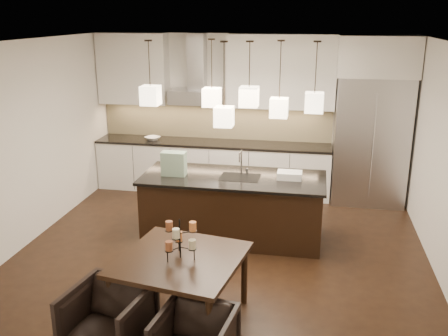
% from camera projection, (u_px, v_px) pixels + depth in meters
% --- Properties ---
extents(floor, '(5.50, 5.50, 0.02)m').
position_uv_depth(floor, '(221.00, 253.00, 6.83)').
color(floor, black).
rests_on(floor, ground).
extents(ceiling, '(5.50, 5.50, 0.02)m').
position_uv_depth(ceiling, '(221.00, 41.00, 5.99)').
color(ceiling, white).
rests_on(ceiling, wall_back).
extents(wall_back, '(5.50, 0.02, 2.80)m').
position_uv_depth(wall_back, '(250.00, 113.00, 9.00)').
color(wall_back, silver).
rests_on(wall_back, ground).
extents(wall_front, '(5.50, 0.02, 2.80)m').
position_uv_depth(wall_front, '(154.00, 250.00, 3.82)').
color(wall_front, silver).
rests_on(wall_front, ground).
extents(wall_left, '(0.02, 5.50, 2.80)m').
position_uv_depth(wall_left, '(25.00, 144.00, 6.89)').
color(wall_left, silver).
rests_on(wall_left, ground).
extents(refrigerator, '(1.20, 0.72, 2.15)m').
position_uv_depth(refrigerator, '(370.00, 141.00, 8.37)').
color(refrigerator, '#B7B7BA').
rests_on(refrigerator, floor).
extents(fridge_panel, '(1.26, 0.72, 0.65)m').
position_uv_depth(fridge_panel, '(378.00, 56.00, 7.96)').
color(fridge_panel, silver).
rests_on(fridge_panel, refrigerator).
extents(lower_cabinets, '(4.21, 0.62, 0.88)m').
position_uv_depth(lower_cabinets, '(213.00, 168.00, 9.08)').
color(lower_cabinets, silver).
rests_on(lower_cabinets, floor).
extents(countertop, '(4.21, 0.66, 0.04)m').
position_uv_depth(countertop, '(212.00, 143.00, 8.95)').
color(countertop, black).
rests_on(countertop, lower_cabinets).
extents(backsplash, '(4.21, 0.02, 0.63)m').
position_uv_depth(backsplash, '(216.00, 121.00, 9.13)').
color(backsplash, '#BEB285').
rests_on(backsplash, countertop).
extents(upper_cab_left, '(1.25, 0.35, 1.25)m').
position_uv_depth(upper_cab_left, '(133.00, 69.00, 8.95)').
color(upper_cab_left, silver).
rests_on(upper_cab_left, wall_back).
extents(upper_cab_right, '(1.85, 0.35, 1.25)m').
position_uv_depth(upper_cab_right, '(281.00, 72.00, 8.49)').
color(upper_cab_right, silver).
rests_on(upper_cab_right, wall_back).
extents(hood_canopy, '(0.90, 0.52, 0.24)m').
position_uv_depth(hood_canopy, '(196.00, 97.00, 8.80)').
color(hood_canopy, '#B7B7BA').
rests_on(hood_canopy, wall_back).
extents(hood_chimney, '(0.30, 0.28, 0.96)m').
position_uv_depth(hood_chimney, '(197.00, 62.00, 8.73)').
color(hood_chimney, '#B7B7BA').
rests_on(hood_chimney, hood_canopy).
extents(fruit_bowl, '(0.34, 0.34, 0.06)m').
position_uv_depth(fruit_bowl, '(153.00, 138.00, 9.08)').
color(fruit_bowl, silver).
rests_on(fruit_bowl, countertop).
extents(island_body, '(2.51, 1.01, 0.88)m').
position_uv_depth(island_body, '(233.00, 208.00, 7.19)').
color(island_body, black).
rests_on(island_body, floor).
extents(island_top, '(2.59, 1.09, 0.04)m').
position_uv_depth(island_top, '(233.00, 178.00, 7.05)').
color(island_top, black).
rests_on(island_top, island_body).
extents(faucet, '(0.10, 0.24, 0.38)m').
position_uv_depth(faucet, '(241.00, 162.00, 7.06)').
color(faucet, silver).
rests_on(faucet, island_top).
extents(tote_bag, '(0.34, 0.18, 0.34)m').
position_uv_depth(tote_bag, '(174.00, 164.00, 7.06)').
color(tote_bag, '#13462B').
rests_on(tote_bag, island_top).
extents(food_container, '(0.34, 0.24, 0.10)m').
position_uv_depth(food_container, '(290.00, 175.00, 6.94)').
color(food_container, silver).
rests_on(food_container, island_top).
extents(dining_table, '(1.40, 1.40, 0.73)m').
position_uv_depth(dining_table, '(181.00, 289.00, 5.24)').
color(dining_table, black).
rests_on(dining_table, floor).
extents(candelabra, '(0.40, 0.40, 0.43)m').
position_uv_depth(candelabra, '(180.00, 239.00, 5.07)').
color(candelabra, black).
rests_on(candelabra, dining_table).
extents(candle_a, '(0.08, 0.08, 0.10)m').
position_uv_depth(candle_a, '(192.00, 244.00, 5.04)').
color(candle_a, beige).
rests_on(candle_a, candelabra).
extents(candle_b, '(0.08, 0.08, 0.10)m').
position_uv_depth(candle_b, '(179.00, 237.00, 5.21)').
color(candle_b, orange).
rests_on(candle_b, candelabra).
extents(candle_c, '(0.08, 0.08, 0.10)m').
position_uv_depth(candle_c, '(169.00, 246.00, 5.00)').
color(candle_c, brown).
rests_on(candle_c, candelabra).
extents(candle_d, '(0.08, 0.08, 0.10)m').
position_uv_depth(candle_d, '(193.00, 226.00, 5.08)').
color(candle_d, orange).
rests_on(candle_d, candelabra).
extents(candle_e, '(0.08, 0.08, 0.10)m').
position_uv_depth(candle_e, '(169.00, 226.00, 5.09)').
color(candle_e, brown).
rests_on(candle_e, candelabra).
extents(candle_f, '(0.08, 0.08, 0.10)m').
position_uv_depth(candle_f, '(176.00, 233.00, 4.92)').
color(candle_f, beige).
rests_on(candle_f, candelabra).
extents(armchair_left, '(0.84, 0.86, 0.68)m').
position_uv_depth(armchair_left, '(108.00, 321.00, 4.74)').
color(armchair_left, black).
rests_on(armchair_left, floor).
extents(pendant_a, '(0.24, 0.24, 0.26)m').
position_uv_depth(pendant_a, '(151.00, 95.00, 6.72)').
color(pendant_a, beige).
rests_on(pendant_a, ceiling).
extents(pendant_b, '(0.24, 0.24, 0.26)m').
position_uv_depth(pendant_b, '(212.00, 97.00, 7.05)').
color(pendant_b, beige).
rests_on(pendant_b, ceiling).
extents(pendant_c, '(0.24, 0.24, 0.26)m').
position_uv_depth(pendant_c, '(249.00, 97.00, 6.51)').
color(pendant_c, beige).
rests_on(pendant_c, ceiling).
extents(pendant_d, '(0.24, 0.24, 0.26)m').
position_uv_depth(pendant_d, '(279.00, 108.00, 6.76)').
color(pendant_d, beige).
rests_on(pendant_d, ceiling).
extents(pendant_e, '(0.24, 0.24, 0.26)m').
position_uv_depth(pendant_e, '(314.00, 103.00, 6.52)').
color(pendant_e, beige).
rests_on(pendant_e, ceiling).
extents(pendant_f, '(0.24, 0.24, 0.26)m').
position_uv_depth(pendant_f, '(224.00, 117.00, 6.56)').
color(pendant_f, beige).
rests_on(pendant_f, ceiling).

